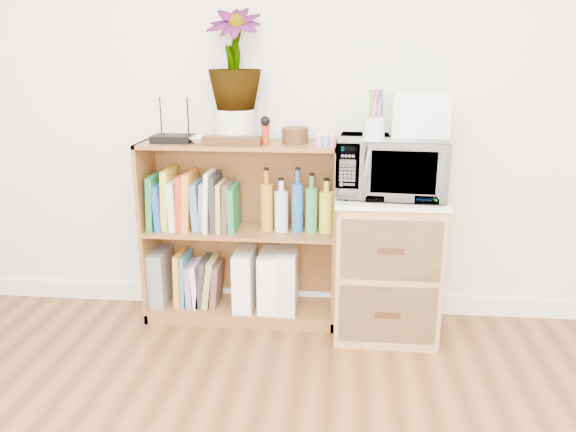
# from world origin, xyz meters

# --- Properties ---
(skirting_board) EXTENTS (4.00, 0.02, 0.10)m
(skirting_board) POSITION_xyz_m (0.00, 2.24, 0.05)
(skirting_board) COLOR white
(skirting_board) RESTS_ON ground
(bookshelf) EXTENTS (1.00, 0.30, 0.95)m
(bookshelf) POSITION_xyz_m (-0.35, 2.10, 0.47)
(bookshelf) COLOR brown
(bookshelf) RESTS_ON ground
(wicker_unit) EXTENTS (0.50, 0.45, 0.70)m
(wicker_unit) POSITION_xyz_m (0.40, 2.02, 0.35)
(wicker_unit) COLOR #9E7542
(wicker_unit) RESTS_ON ground
(microwave) EXTENTS (0.53, 0.37, 0.28)m
(microwave) POSITION_xyz_m (0.40, 2.02, 0.86)
(microwave) COLOR silver
(microwave) RESTS_ON wicker_unit
(pen_cup) EXTENTS (0.10, 0.10, 0.11)m
(pen_cup) POSITION_xyz_m (0.31, 1.93, 1.05)
(pen_cup) COLOR silver
(pen_cup) RESTS_ON microwave
(small_appliance) EXTENTS (0.26, 0.22, 0.21)m
(small_appliance) POSITION_xyz_m (0.52, 2.08, 1.10)
(small_appliance) COLOR white
(small_appliance) RESTS_ON microwave
(router) EXTENTS (0.20, 0.13, 0.04)m
(router) POSITION_xyz_m (-0.68, 2.08, 0.97)
(router) COLOR black
(router) RESTS_ON bookshelf
(white_bowl) EXTENTS (0.13, 0.13, 0.03)m
(white_bowl) POSITION_xyz_m (-0.52, 2.07, 0.97)
(white_bowl) COLOR silver
(white_bowl) RESTS_ON bookshelf
(plant_pot) EXTENTS (0.19, 0.19, 0.16)m
(plant_pot) POSITION_xyz_m (-0.36, 2.12, 1.03)
(plant_pot) COLOR silver
(plant_pot) RESTS_ON bookshelf
(potted_plant) EXTENTS (0.27, 0.27, 0.48)m
(potted_plant) POSITION_xyz_m (-0.36, 2.12, 1.35)
(potted_plant) COLOR #3D6F2C
(potted_plant) RESTS_ON plant_pot
(trinket_box) EXTENTS (0.28, 0.07, 0.05)m
(trinket_box) POSITION_xyz_m (-0.36, 2.00, 0.97)
(trinket_box) COLOR #32180D
(trinket_box) RESTS_ON bookshelf
(kokeshi_doll) EXTENTS (0.04, 0.04, 0.09)m
(kokeshi_doll) POSITION_xyz_m (-0.21, 2.06, 1.00)
(kokeshi_doll) COLOR #9C2913
(kokeshi_doll) RESTS_ON bookshelf
(wooden_bowl) EXTENTS (0.13, 0.13, 0.08)m
(wooden_bowl) POSITION_xyz_m (-0.07, 2.11, 0.99)
(wooden_bowl) COLOR #37200F
(wooden_bowl) RESTS_ON bookshelf
(paint_jars) EXTENTS (0.10, 0.04, 0.05)m
(paint_jars) POSITION_xyz_m (0.09, 2.01, 0.98)
(paint_jars) COLOR pink
(paint_jars) RESTS_ON bookshelf
(file_box) EXTENTS (0.09, 0.23, 0.29)m
(file_box) POSITION_xyz_m (-0.80, 2.10, 0.22)
(file_box) COLOR slate
(file_box) RESTS_ON bookshelf
(magazine_holder_left) EXTENTS (0.10, 0.25, 0.31)m
(magazine_holder_left) POSITION_xyz_m (-0.33, 2.09, 0.23)
(magazine_holder_left) COLOR white
(magazine_holder_left) RESTS_ON bookshelf
(magazine_holder_mid) EXTENTS (0.10, 0.25, 0.31)m
(magazine_holder_mid) POSITION_xyz_m (-0.20, 2.09, 0.22)
(magazine_holder_mid) COLOR white
(magazine_holder_mid) RESTS_ON bookshelf
(magazine_holder_right) EXTENTS (0.10, 0.26, 0.32)m
(magazine_holder_right) POSITION_xyz_m (-0.10, 2.09, 0.23)
(magazine_holder_right) COLOR silver
(magazine_holder_right) RESTS_ON bookshelf
(cookbooks) EXTENTS (0.45, 0.20, 0.31)m
(cookbooks) POSITION_xyz_m (-0.59, 2.10, 0.63)
(cookbooks) COLOR #1C6937
(cookbooks) RESTS_ON bookshelf
(liquor_bottles) EXTENTS (0.37, 0.07, 0.32)m
(liquor_bottles) POSITION_xyz_m (-0.06, 2.10, 0.65)
(liquor_bottles) COLOR #B57521
(liquor_bottles) RESTS_ON bookshelf
(lower_books) EXTENTS (0.24, 0.19, 0.29)m
(lower_books) POSITION_xyz_m (-0.59, 2.10, 0.20)
(lower_books) COLOR orange
(lower_books) RESTS_ON bookshelf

